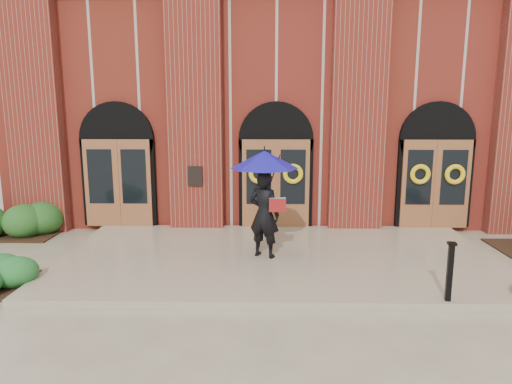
{
  "coord_description": "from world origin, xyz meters",
  "views": [
    {
      "loc": [
        -0.32,
        -10.04,
        3.56
      ],
      "look_at": [
        -0.53,
        1.0,
        1.48
      ],
      "focal_mm": 32.0,
      "sensor_mm": 36.0,
      "label": 1
    }
  ],
  "objects": [
    {
      "name": "metal_post",
      "position": [
        2.95,
        -2.35,
        0.71
      ],
      "size": [
        0.16,
        0.16,
        1.08
      ],
      "rotation": [
        0.0,
        0.0,
        -0.14
      ],
      "color": "black",
      "rests_on": "landing"
    },
    {
      "name": "ground",
      "position": [
        0.0,
        0.0,
        0.0
      ],
      "size": [
        90.0,
        90.0,
        0.0
      ],
      "primitive_type": "plane",
      "color": "tan",
      "rests_on": "ground"
    },
    {
      "name": "man_with_umbrella",
      "position": [
        -0.32,
        0.03,
        1.86
      ],
      "size": [
        2.04,
        2.04,
        2.45
      ],
      "rotation": [
        0.0,
        0.0,
        2.71
      ],
      "color": "black",
      "rests_on": "landing"
    },
    {
      "name": "landing",
      "position": [
        0.0,
        0.15,
        0.07
      ],
      "size": [
        10.0,
        5.3,
        0.15
      ],
      "primitive_type": "cube",
      "color": "gray",
      "rests_on": "ground"
    },
    {
      "name": "hedge_front_left",
      "position": [
        -5.22,
        -1.45,
        0.28
      ],
      "size": [
        1.59,
        1.36,
        0.56
      ],
      "primitive_type": "ellipsoid",
      "color": "#1F5A23",
      "rests_on": "ground"
    },
    {
      "name": "church_building",
      "position": [
        0.0,
        8.78,
        3.5
      ],
      "size": [
        16.2,
        12.53,
        7.0
      ],
      "color": "maroon",
      "rests_on": "ground"
    }
  ]
}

